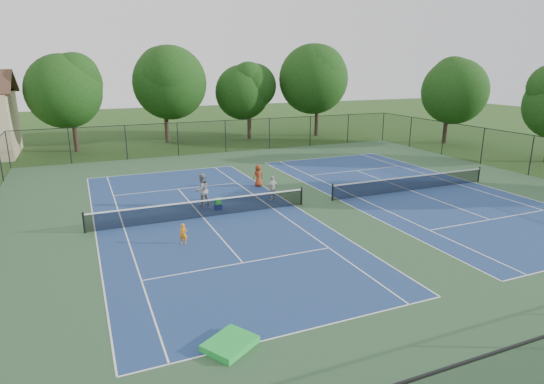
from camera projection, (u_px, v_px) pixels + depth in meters
name	position (u px, v px, depth m)	size (l,w,h in m)	color
ground	(317.00, 203.00, 27.23)	(140.00, 140.00, 0.00)	#234716
court_pad	(317.00, 203.00, 27.23)	(36.00, 36.00, 0.01)	#2C4F2E
tennis_court_left	(203.00, 216.00, 24.55)	(12.00, 23.83, 1.07)	navy
tennis_court_right	(411.00, 189.00, 29.86)	(12.00, 23.83, 1.07)	navy
perimeter_fence	(318.00, 177.00, 26.80)	(36.08, 36.08, 3.02)	black
tree_back_a	(70.00, 87.00, 41.93)	(6.80, 6.80, 9.15)	#2D2116
tree_back_b	(164.00, 79.00, 46.97)	(7.60, 7.60, 10.03)	#2D2116
tree_back_c	(249.00, 89.00, 49.80)	(6.00, 6.00, 8.40)	#2D2116
tree_back_d	(318.00, 76.00, 51.59)	(7.80, 7.80, 10.37)	#2D2116
tree_side_e	(450.00, 87.00, 46.80)	(6.60, 6.60, 8.87)	#2D2116
child_player	(183.00, 234.00, 20.85)	(0.36, 0.23, 0.98)	orange
instructor	(202.00, 190.00, 26.31)	(0.95, 0.74, 1.96)	gray
bystander_a	(273.00, 188.00, 27.51)	(0.91, 0.38, 1.55)	silver
bystander_c	(258.00, 176.00, 30.76)	(0.74, 0.48, 1.51)	maroon
ball_crate	(218.00, 207.00, 25.90)	(0.40, 0.28, 0.31)	navy
ball_hopper	(218.00, 201.00, 25.81)	(0.34, 0.26, 0.38)	green
green_tarp	(230.00, 344.00, 13.25)	(1.41, 1.14, 0.21)	green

